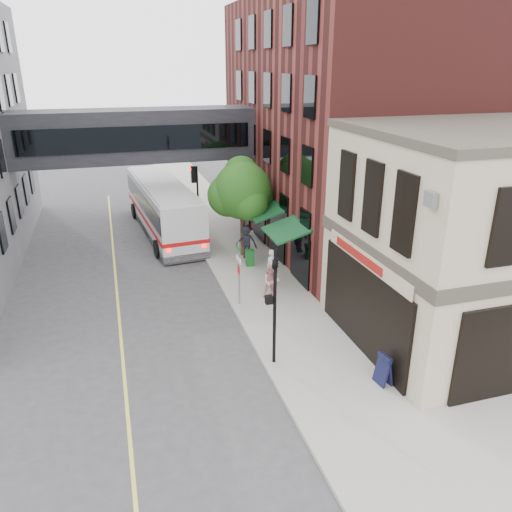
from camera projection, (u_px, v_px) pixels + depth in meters
ground at (281, 399)px, 16.75m from camera, size 120.00×120.00×0.00m
sidewalk_main at (235, 250)px, 29.75m from camera, size 4.00×60.00×0.15m
corner_building at (484, 237)px, 19.39m from camera, size 10.19×8.12×8.45m
brick_building at (357, 125)px, 30.25m from camera, size 13.76×18.00×14.00m
skyway_bridge at (136, 135)px, 29.65m from camera, size 14.00×3.18×3.00m
traffic_signal_near at (274, 293)px, 17.55m from camera, size 0.44×0.22×4.60m
traffic_signal_far at (195, 187)px, 30.78m from camera, size 0.53×0.28×4.50m
street_sign_pole at (239, 268)px, 22.40m from camera, size 0.08×0.75×3.00m
street_tree at (241, 190)px, 27.71m from camera, size 3.80×3.20×5.60m
lane_marking at (117, 294)px, 24.34m from camera, size 0.12×40.00×0.01m
bus at (163, 205)px, 32.53m from camera, size 3.79×12.36×3.28m
pedestrian_a at (273, 267)px, 24.77m from camera, size 0.72×0.52×1.82m
pedestrian_b at (271, 281)px, 23.36m from camera, size 0.90×0.76×1.64m
pedestrian_c at (246, 242)px, 28.08m from camera, size 1.45×1.27×1.95m
newspaper_box at (250, 258)px, 27.21m from camera, size 0.49×0.45×0.90m
sandwich_board at (384, 369)px, 17.15m from camera, size 0.48×0.67×1.12m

